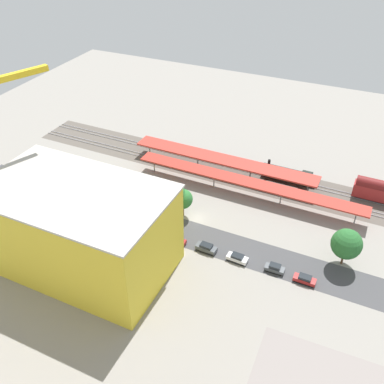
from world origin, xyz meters
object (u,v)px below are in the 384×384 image
at_px(parked_car_2, 237,258).
at_px(construction_building, 80,230).
at_px(box_truck_2, 89,202).
at_px(parked_car_4, 176,241).
at_px(locomotive, 289,175).
at_px(box_truck_0, 70,199).
at_px(traffic_light, 130,218).
at_px(parked_car_1, 275,268).
at_px(street_tree_2, 183,199).
at_px(box_truck_1, 76,197).
at_px(street_tree_0, 173,195).
at_px(platform_canopy_far, 224,160).
at_px(parked_car_0, 305,279).
at_px(parked_car_3, 206,248).
at_px(platform_canopy_near, 247,182).
at_px(street_tree_1, 347,244).

xyz_separation_m(parked_car_2, construction_building, (28.91, 13.59, 8.38)).
bearing_deg(box_truck_2, parked_car_4, 173.02).
xyz_separation_m(locomotive, box_truck_2, (41.73, 31.93, -0.16)).
bearing_deg(box_truck_0, traffic_light, 170.92).
bearing_deg(box_truck_2, parked_car_1, 177.13).
xyz_separation_m(parked_car_1, street_tree_2, (25.06, -8.98, 4.07)).
relative_size(construction_building, box_truck_1, 3.91).
distance_m(box_truck_1, street_tree_0, 25.10).
bearing_deg(traffic_light, street_tree_2, -127.73).
relative_size(parked_car_2, box_truck_2, 0.48).
height_order(box_truck_0, traffic_light, traffic_light).
xyz_separation_m(platform_canopy_far, parked_car_0, (-29.33, 31.48, -3.15)).
height_order(locomotive, box_truck_2, locomotive).
height_order(parked_car_3, box_truck_1, box_truck_1).
height_order(locomotive, construction_building, construction_building).
bearing_deg(parked_car_2, box_truck_0, -2.41).
distance_m(platform_canopy_near, parked_car_4, 25.51).
height_order(parked_car_4, traffic_light, traffic_light).
distance_m(parked_car_0, construction_building, 46.00).
bearing_deg(locomotive, parked_car_3, 74.27).
height_order(parked_car_3, parked_car_4, parked_car_4).
bearing_deg(construction_building, street_tree_1, -155.19).
height_order(construction_building, box_truck_2, construction_building).
xyz_separation_m(construction_building, box_truck_1, (14.34, -16.54, -7.31)).
relative_size(platform_canopy_far, parked_car_0, 11.47).
distance_m(platform_canopy_far, parked_car_1, 38.76).
bearing_deg(street_tree_1, platform_canopy_near, -30.44).
bearing_deg(platform_canopy_near, parked_car_2, 103.95).
bearing_deg(box_truck_1, construction_building, 130.91).
bearing_deg(traffic_light, parked_car_1, -177.43).
relative_size(construction_building, street_tree_2, 4.93).
relative_size(parked_car_4, box_truck_0, 0.44).
xyz_separation_m(platform_canopy_far, parked_car_2, (-15.04, 31.28, -3.15)).
relative_size(construction_building, box_truck_0, 3.52).
relative_size(parked_car_0, parked_car_2, 0.99).
height_order(parked_car_3, street_tree_1, street_tree_1).
height_order(platform_canopy_far, locomotive, locomotive).
height_order(parked_car_0, parked_car_2, parked_car_0).
bearing_deg(parked_car_0, parked_car_4, 0.43).
bearing_deg(box_truck_2, parked_car_0, 176.95).
relative_size(parked_car_1, street_tree_1, 0.47).
bearing_deg(parked_car_2, parked_car_0, 179.20).
distance_m(parked_car_0, parked_car_3, 21.47).
xyz_separation_m(platform_canopy_far, traffic_light, (10.11, 32.49, 0.44)).
relative_size(locomotive, street_tree_0, 1.59).
height_order(parked_car_0, parked_car_3, parked_car_3).
height_order(parked_car_0, street_tree_2, street_tree_2).
bearing_deg(parked_car_2, parked_car_4, 1.69).
relative_size(box_truck_2, street_tree_2, 1.33).
bearing_deg(locomotive, parked_car_0, 108.71).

